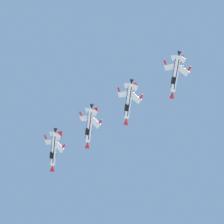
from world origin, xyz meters
TOP-DOWN VIEW (x-y plane):
  - fighter_jet_lead at (10.62, 52.19)m, footprint 8.81×15.42m
  - fighter_jet_left_wing at (17.96, 39.25)m, footprint 8.81×15.42m
  - fighter_jet_right_wing at (25.94, 25.33)m, footprint 8.95×15.42m
  - fighter_jet_left_outer at (35.34, 9.98)m, footprint 8.82×15.42m

SIDE VIEW (x-z plane):
  - fighter_jet_lead at x=10.62m, z-range 130.06..136.75m
  - fighter_jet_left_outer at x=35.34m, z-range 131.13..137.80m
  - fighter_jet_right_wing at x=25.94m, z-range 131.40..137.72m
  - fighter_jet_left_wing at x=17.96m, z-range 131.57..138.25m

